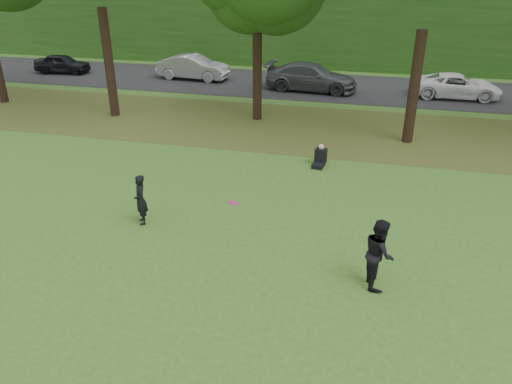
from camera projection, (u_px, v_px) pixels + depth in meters
The scene contains 9 objects.
ground at pixel (243, 306), 11.52m from camera, with size 120.00×120.00×0.00m, color #39581B.
leaf_litter at pixel (316, 129), 22.88m from camera, with size 60.00×7.00×0.01m, color #483F19.
street at pixel (333, 87), 29.87m from camera, with size 70.00×7.00×0.02m, color black.
far_hedge at pixel (345, 30), 34.02m from camera, with size 70.00×3.00×5.00m, color #1A4814.
player_left at pixel (141, 200), 14.72m from camera, with size 0.56×0.37×1.55m, color black.
player_right at pixel (379, 253), 11.91m from camera, with size 0.87×0.68×1.79m, color black.
parked_cars at pixel (337, 78), 28.82m from camera, with size 36.81×3.23×1.53m.
frisbee at pixel (234, 203), 13.16m from camera, with size 0.33×0.34×0.13m.
seated_person at pixel (320, 158), 18.92m from camera, with size 0.51×0.78×0.83m.
Camera 1 is at (2.44, -8.87, 7.42)m, focal length 35.00 mm.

